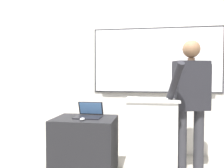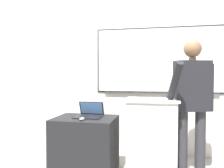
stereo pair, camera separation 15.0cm
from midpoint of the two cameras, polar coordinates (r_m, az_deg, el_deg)
name	(u,v)px [view 2 (the right image)]	position (r m, az deg, el deg)	size (l,w,h in m)	color
back_wall	(137,66)	(3.97, 7.17, 4.36)	(6.40, 0.17, 2.87)	silver
lectern_podium	(152,137)	(3.18, 10.95, -12.31)	(0.68, 0.44, 0.98)	silver
side_desk	(85,145)	(3.24, -5.12, -14.38)	(0.80, 0.61, 0.73)	black
person_presenter	(192,97)	(3.17, 19.98, -3.01)	(0.60, 0.64, 1.73)	#333338
laptop	(90,113)	(3.20, -4.06, -7.01)	(0.34, 0.32, 0.20)	black
wireless_keyboard	(152,99)	(3.04, 11.06, -3.45)	(0.39, 0.13, 0.02)	silver
computer_mouse_by_laptop	(82,119)	(2.98, -5.80, -8.34)	(0.06, 0.10, 0.03)	#BCBCC1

